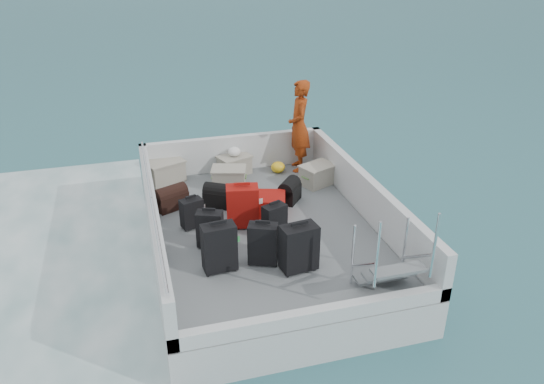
{
  "coord_description": "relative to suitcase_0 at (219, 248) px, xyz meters",
  "views": [
    {
      "loc": [
        -1.9,
        -7.19,
        4.87
      ],
      "look_at": [
        0.25,
        0.45,
        1.0
      ],
      "focal_mm": 35.0,
      "sensor_mm": 36.0,
      "label": 1
    }
  ],
  "objects": [
    {
      "name": "suitcase_7",
      "position": [
        1.0,
        0.73,
        -0.1
      ],
      "size": [
        0.41,
        0.32,
        0.51
      ],
      "primitive_type": "cube",
      "rotation": [
        0.0,
        0.0,
        0.36
      ],
      "color": "black",
      "rests_on": "deck"
    },
    {
      "name": "duffel_1",
      "position": [
        0.36,
        1.94,
        -0.2
      ],
      "size": [
        0.6,
        0.52,
        0.32
      ],
      "primitive_type": null,
      "rotation": [
        0.0,
        0.0,
        -0.53
      ],
      "color": "black",
      "rests_on": "deck"
    },
    {
      "name": "suitcase_2",
      "position": [
        -0.2,
        1.3,
        -0.11
      ],
      "size": [
        0.39,
        0.3,
        0.5
      ],
      "primitive_type": "cube",
      "rotation": [
        0.0,
        0.0,
        0.3
      ],
      "color": "black",
      "rests_on": "deck"
    },
    {
      "name": "ground",
      "position": [
        0.92,
        1.01,
        -0.98
      ],
      "size": [
        160.0,
        160.0,
        0.0
      ],
      "primitive_type": "plane",
      "color": "#184E55",
      "rests_on": "ground"
    },
    {
      "name": "crate_0",
      "position": [
        -0.44,
        3.21,
        -0.16
      ],
      "size": [
        0.76,
        0.65,
        0.39
      ],
      "primitive_type": "cube",
      "rotation": [
        0.0,
        0.0,
        0.38
      ],
      "color": "#ACA795",
      "rests_on": "deck"
    },
    {
      "name": "crate_2",
      "position": [
        0.89,
        3.21,
        -0.18
      ],
      "size": [
        0.68,
        0.57,
        0.35
      ],
      "primitive_type": "cube",
      "rotation": [
        0.0,
        0.0,
        0.36
      ],
      "color": "#ACA795",
      "rests_on": "deck"
    },
    {
      "name": "suitcase_1",
      "position": [
        -0.02,
        0.66,
        -0.07
      ],
      "size": [
        0.44,
        0.34,
        0.58
      ],
      "primitive_type": "cube",
      "rotation": [
        0.0,
        0.0,
        -0.36
      ],
      "color": "black",
      "rests_on": "deck"
    },
    {
      "name": "suitcase_3",
      "position": [
        0.62,
        0.0,
        -0.04
      ],
      "size": [
        0.47,
        0.38,
        0.63
      ],
      "primitive_type": "cube",
      "rotation": [
        0.0,
        0.0,
        -0.4
      ],
      "color": "black",
      "rests_on": "deck"
    },
    {
      "name": "passenger",
      "position": [
        2.17,
        3.11,
        0.54
      ],
      "size": [
        0.53,
        0.72,
        1.8
      ],
      "primitive_type": "imported",
      "rotation": [
        0.0,
        0.0,
        -1.73
      ],
      "color": "#D04613",
      "rests_on": "deck"
    },
    {
      "name": "suitcase_5",
      "position": [
        0.59,
        1.14,
        -0.01
      ],
      "size": [
        0.55,
        0.39,
        0.7
      ],
      "primitive_type": "cube",
      "rotation": [
        0.0,
        0.0,
        -0.19
      ],
      "color": "#97100B",
      "rests_on": "deck"
    },
    {
      "name": "ferry_hull",
      "position": [
        0.92,
        1.01,
        -0.68
      ],
      "size": [
        3.6,
        5.0,
        0.6
      ],
      "primitive_type": "cube",
      "color": "silver",
      "rests_on": "ground"
    },
    {
      "name": "duffel_2",
      "position": [
        1.57,
        1.79,
        -0.2
      ],
      "size": [
        0.51,
        0.53,
        0.32
      ],
      "primitive_type": null,
      "rotation": [
        0.0,
        0.0,
        0.89
      ],
      "color": "black",
      "rests_on": "deck"
    },
    {
      "name": "white_bag",
      "position": [
        0.89,
        3.21,
        0.08
      ],
      "size": [
        0.24,
        0.24,
        0.18
      ],
      "primitive_type": "ellipsoid",
      "color": "white",
      "rests_on": "crate_2"
    },
    {
      "name": "suitcase_0",
      "position": [
        0.0,
        0.0,
        0.0
      ],
      "size": [
        0.48,
        0.3,
        0.71
      ],
      "primitive_type": "cube",
      "rotation": [
        0.0,
        0.0,
        0.08
      ],
      "color": "black",
      "rests_on": "deck"
    },
    {
      "name": "deck_fittings",
      "position": [
        1.27,
        0.69,
        0.01
      ],
      "size": [
        3.6,
        5.0,
        0.9
      ],
      "color": "silver",
      "rests_on": "deck"
    },
    {
      "name": "crate_3",
      "position": [
        2.29,
        2.31,
        -0.18
      ],
      "size": [
        0.71,
        0.61,
        0.36
      ],
      "primitive_type": "cube",
      "rotation": [
        0.0,
        0.0,
        0.4
      ],
      "color": "#ACA795",
      "rests_on": "deck"
    },
    {
      "name": "suitcase_6",
      "position": [
        1.06,
        -0.28,
        -0.01
      ],
      "size": [
        0.54,
        0.36,
        0.69
      ],
      "primitive_type": "cube",
      "rotation": [
        0.0,
        0.0,
        0.14
      ],
      "color": "black",
      "rests_on": "deck"
    },
    {
      "name": "crate_1",
      "position": [
        0.67,
        2.64,
        -0.18
      ],
      "size": [
        0.68,
        0.55,
        0.35
      ],
      "primitive_type": "cube",
      "rotation": [
        0.0,
        0.0,
        -0.28
      ],
      "color": "#ACA795",
      "rests_on": "deck"
    },
    {
      "name": "duffel_0",
      "position": [
        -0.46,
        2.07,
        -0.2
      ],
      "size": [
        0.62,
        0.5,
        0.32
      ],
      "primitive_type": null,
      "rotation": [
        0.0,
        0.0,
        0.42
      ],
      "color": "black",
      "rests_on": "deck"
    },
    {
      "name": "yellow_bag",
      "position": [
        1.73,
        3.05,
        -0.25
      ],
      "size": [
        0.28,
        0.26,
        0.22
      ],
      "primitive_type": "ellipsoid",
      "color": "yellow",
      "rests_on": "deck"
    },
    {
      "name": "suitcase_8",
      "position": [
        0.99,
        1.51,
        -0.2
      ],
      "size": [
        0.92,
        0.74,
        0.32
      ],
      "primitive_type": "cube",
      "rotation": [
        0.0,
        0.0,
        1.28
      ],
      "color": "#97100B",
      "rests_on": "deck"
    },
    {
      "name": "deck",
      "position": [
        0.92,
        1.01,
        -0.37
      ],
      "size": [
        3.3,
        4.7,
        0.02
      ],
      "primitive_type": "cube",
      "color": "slate",
      "rests_on": "ferry_hull"
    }
  ]
}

